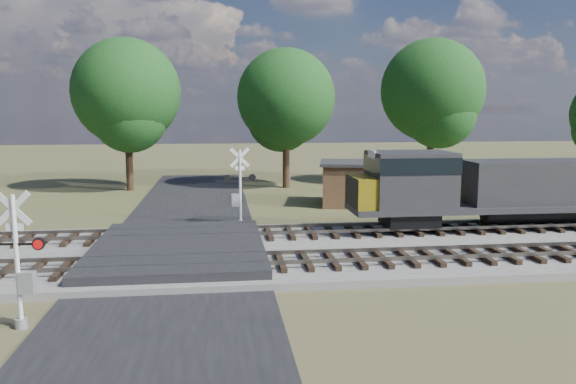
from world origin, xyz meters
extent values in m
plane|color=#4C532C|center=(0.00, 0.00, 0.00)|extent=(160.00, 160.00, 0.00)
cube|color=gray|center=(10.00, 0.50, 0.15)|extent=(140.00, 10.00, 0.30)
cube|color=black|center=(0.00, 0.00, 0.04)|extent=(7.00, 60.00, 0.08)
cube|color=#262628|center=(0.00, 0.50, 0.32)|extent=(7.00, 9.00, 0.62)
cube|color=black|center=(2.00, -2.00, 0.39)|extent=(44.00, 2.60, 0.18)
cube|color=#5D5750|center=(10.00, -2.72, 0.55)|extent=(140.00, 0.08, 0.15)
cube|color=#5D5750|center=(10.00, -1.28, 0.55)|extent=(140.00, 0.08, 0.15)
cube|color=black|center=(2.00, 3.00, 0.39)|extent=(44.00, 2.60, 0.18)
cube|color=#5D5750|center=(10.00, 2.28, 0.55)|extent=(140.00, 0.08, 0.15)
cube|color=#5D5750|center=(10.00, 3.72, 0.55)|extent=(140.00, 0.08, 0.15)
cylinder|color=silver|center=(-3.91, -6.72, 1.92)|extent=(0.13, 0.13, 3.84)
cylinder|color=#96999B|center=(-3.91, -6.72, 0.14)|extent=(0.35, 0.35, 0.29)
cube|color=silver|center=(-3.91, -6.72, 3.46)|extent=(1.00, 0.13, 1.01)
cube|color=silver|center=(-3.91, -6.72, 3.46)|extent=(1.00, 0.13, 1.01)
cube|color=silver|center=(-3.91, -6.72, 2.93)|extent=(0.48, 0.07, 0.21)
cube|color=black|center=(-3.91, -6.72, 2.45)|extent=(1.54, 0.20, 0.06)
cylinder|color=red|center=(-3.29, -6.78, 2.45)|extent=(0.35, 0.13, 0.35)
cube|color=#96999B|center=(-3.67, -6.74, 1.35)|extent=(0.46, 0.33, 0.62)
cylinder|color=silver|center=(2.81, 6.60, 2.04)|extent=(0.14, 0.14, 4.08)
cylinder|color=#96999B|center=(2.81, 6.60, 0.15)|extent=(0.37, 0.37, 0.31)
cube|color=silver|center=(2.81, 6.60, 3.67)|extent=(1.06, 0.20, 1.07)
cube|color=silver|center=(2.81, 6.60, 3.67)|extent=(1.06, 0.20, 1.07)
cube|color=silver|center=(2.81, 6.60, 3.11)|extent=(0.51, 0.11, 0.22)
cube|color=black|center=(2.81, 6.60, 2.60)|extent=(1.62, 0.31, 0.06)
cylinder|color=red|center=(3.46, 6.70, 2.60)|extent=(0.38, 0.16, 0.37)
cylinder|color=red|center=(2.15, 6.50, 2.60)|extent=(0.38, 0.16, 0.37)
cube|color=#96999B|center=(2.56, 6.56, 1.43)|extent=(0.50, 0.37, 0.66)
cube|color=#4A361F|center=(10.30, 12.61, 1.32)|extent=(4.45, 4.45, 2.64)
cube|color=#2A2A2C|center=(10.30, 12.61, 2.73)|extent=(4.89, 4.89, 0.19)
cylinder|color=black|center=(-5.08, 21.07, 2.87)|extent=(0.56, 0.56, 5.73)
sphere|color=#123A15|center=(-5.08, 21.07, 7.45)|extent=(8.02, 8.02, 8.02)
cylinder|color=black|center=(6.99, 21.15, 2.72)|extent=(0.56, 0.56, 5.44)
sphere|color=#123A15|center=(6.99, 21.15, 7.07)|extent=(7.62, 7.62, 7.62)
cylinder|color=black|center=(18.93, 21.48, 2.96)|extent=(0.56, 0.56, 5.91)
sphere|color=#123A15|center=(18.93, 21.48, 7.69)|extent=(8.28, 8.28, 8.28)
camera|label=1|loc=(1.75, -22.72, 6.16)|focal=35.00mm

